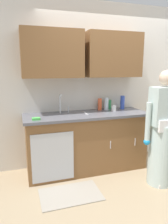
% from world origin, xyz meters
% --- Properties ---
extents(ground_plane, '(9.00, 9.00, 0.00)m').
position_xyz_m(ground_plane, '(0.00, 0.00, 0.00)').
color(ground_plane, '#998466').
extents(kitchen_wall_with_uppers, '(4.80, 0.44, 2.70)m').
position_xyz_m(kitchen_wall_with_uppers, '(-0.14, 0.99, 1.48)').
color(kitchen_wall_with_uppers, beige).
rests_on(kitchen_wall_with_uppers, ground).
extents(counter_cabinet, '(1.90, 0.62, 0.90)m').
position_xyz_m(counter_cabinet, '(-0.55, 0.70, 0.45)').
color(counter_cabinet, brown).
rests_on(counter_cabinet, ground).
extents(countertop, '(1.96, 0.66, 0.04)m').
position_xyz_m(countertop, '(-0.55, 0.70, 0.92)').
color(countertop, '#595960').
rests_on(countertop, counter_cabinet).
extents(sink, '(0.50, 0.36, 0.35)m').
position_xyz_m(sink, '(-0.90, 0.71, 0.93)').
color(sink, '#B7BABF').
rests_on(sink, counter_cabinet).
extents(person_at_sink, '(0.55, 0.34, 1.62)m').
position_xyz_m(person_at_sink, '(0.32, -0.05, 0.69)').
color(person_at_sink, white).
rests_on(person_at_sink, ground).
extents(floor_mat, '(0.80, 0.50, 0.01)m').
position_xyz_m(floor_mat, '(-0.99, 0.05, 0.01)').
color(floor_mat, gray).
rests_on(floor_mat, ground).
extents(bottle_water_tall, '(0.08, 0.08, 0.23)m').
position_xyz_m(bottle_water_tall, '(0.17, 0.87, 1.06)').
color(bottle_water_tall, '#334CB2').
rests_on(bottle_water_tall, countertop).
extents(bottle_water_short, '(0.07, 0.07, 0.20)m').
position_xyz_m(bottle_water_short, '(-0.25, 0.90, 1.04)').
color(bottle_water_short, '#E05933').
rests_on(bottle_water_short, countertop).
extents(bottle_soap, '(0.08, 0.08, 0.16)m').
position_xyz_m(bottle_soap, '(-0.06, 0.93, 1.02)').
color(bottle_soap, '#2D8C4C').
rests_on(bottle_soap, countertop).
extents(bottle_cleaner_spray, '(0.08, 0.08, 0.21)m').
position_xyz_m(bottle_cleaner_spray, '(-0.14, 0.87, 1.04)').
color(bottle_cleaner_spray, silver).
rests_on(bottle_cleaner_spray, countertop).
extents(cup_by_sink, '(0.08, 0.08, 0.09)m').
position_xyz_m(cup_by_sink, '(-0.05, 0.75, 0.99)').
color(cup_by_sink, white).
rests_on(cup_by_sink, countertop).
extents(knife_on_counter, '(0.03, 0.24, 0.01)m').
position_xyz_m(knife_on_counter, '(-0.56, 0.71, 0.94)').
color(knife_on_counter, silver).
rests_on(knife_on_counter, countertop).
extents(sponge, '(0.11, 0.07, 0.03)m').
position_xyz_m(sponge, '(-1.35, 0.52, 0.96)').
color(sponge, '#4CBF4C').
rests_on(sponge, countertop).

